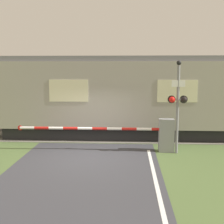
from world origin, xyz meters
The scene contains 5 objects.
ground_plane centered at (0.00, 0.00, 0.00)m, with size 80.00×80.00×0.00m, color #4C6033.
track_bed centered at (0.00, 3.73, 0.02)m, with size 36.00×3.20×0.13m.
train centered at (3.57, 3.73, 1.99)m, with size 17.35×3.05×3.88m.
crossing_barrier centered at (2.47, 0.92, 0.71)m, with size 6.38×0.44×1.32m.
signal_post centered at (3.37, 0.69, 2.06)m, with size 0.76×0.26×3.63m.
Camera 1 is at (1.48, -11.45, 3.34)m, focal length 50.00 mm.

